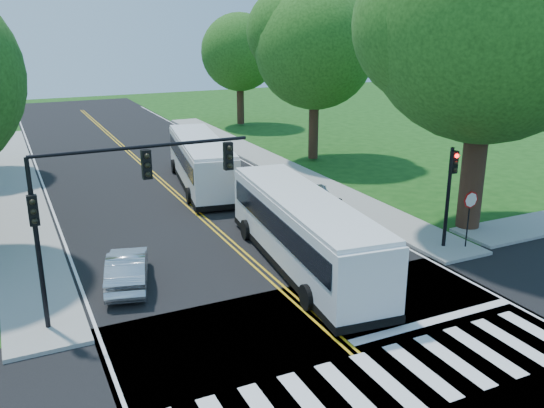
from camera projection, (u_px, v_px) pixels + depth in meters
ground at (376, 372)px, 16.41m from camera, size 140.00×140.00×0.00m
road at (185, 202)px, 31.89m from camera, size 14.00×96.00×0.01m
cross_road at (376, 372)px, 16.41m from camera, size 60.00×12.00×0.01m
center_line at (166, 185)px, 35.33m from camera, size 0.36×70.00×0.01m
edge_line_w at (48, 199)px, 32.52m from camera, size 0.12×70.00×0.01m
edge_line_e at (266, 173)px, 38.13m from camera, size 0.12×70.00×0.01m
crosswalk at (386, 381)px, 15.98m from camera, size 12.60×3.00×0.01m
stop_bar at (434, 321)px, 19.22m from camera, size 6.60×0.40×0.01m
sidewalk_nw at (17, 188)px, 34.47m from camera, size 2.60×40.00×0.15m
sidewalk_ne at (267, 160)px, 41.31m from camera, size 2.60×40.00×0.15m
tree_ne_big at (489, 20)px, 24.92m from camera, size 10.80×10.80×14.91m
tree_east_mid at (315, 48)px, 39.42m from camera, size 8.40×8.40×11.93m
tree_east_far at (240, 52)px, 53.89m from camera, size 7.20×7.20×10.34m
signal_nw at (111, 193)px, 18.21m from camera, size 7.15×0.46×5.66m
signal_ne at (450, 184)px, 24.43m from camera, size 0.30×0.46×4.40m
stop_sign at (470, 206)px, 24.65m from camera, size 0.76×0.08×2.53m
bus_lead at (303, 230)px, 23.05m from camera, size 3.71×11.68×2.97m
bus_follow at (201, 161)px, 34.70m from camera, size 4.27×11.48×2.91m
hatchback at (127, 269)px, 21.63m from camera, size 2.41×4.31×1.35m
suv at (311, 197)px, 30.58m from camera, size 3.60×5.32×1.36m
dark_sedan at (306, 201)px, 30.05m from camera, size 2.19×4.29×1.19m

